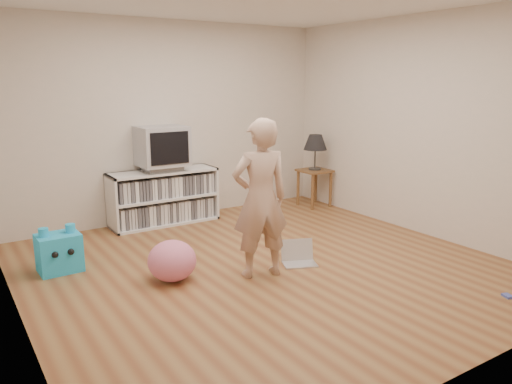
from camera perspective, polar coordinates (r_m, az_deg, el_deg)
The scene contains 12 objects.
ground at distance 5.10m, azimuth 1.05°, elevation -8.50°, with size 4.50×4.50×0.00m, color brown.
walls at distance 4.78m, azimuth 1.12°, elevation 6.17°, with size 4.52×4.52×2.60m.
media_unit at distance 6.62m, azimuth -10.55°, elevation -0.54°, with size 1.40×0.45×0.70m.
dvd_deck at distance 6.53m, azimuth -10.64°, elevation 2.72°, with size 0.45×0.35×0.07m, color gray.
crt_tv at distance 6.48m, azimuth -10.73°, elevation 5.20°, with size 0.60×0.53×0.50m.
side_table at distance 7.41m, azimuth 6.69°, elevation 1.54°, with size 0.42×0.42×0.55m.
table_lamp at distance 7.33m, azimuth 6.80°, elevation 5.57°, with size 0.34×0.34×0.52m.
person at distance 4.66m, azimuth 0.49°, elevation -0.81°, with size 0.55×0.36×1.51m, color tan.
laptop at distance 5.19m, azimuth 4.85°, elevation -7.40°, with size 0.41×0.38×0.23m.
playing_cards at distance 4.94m, azimuth 26.82°, elevation -10.56°, with size 0.07×0.09×0.02m, color #4658BC.
plush_blue at distance 5.28m, azimuth -21.58°, elevation -6.40°, with size 0.41×0.36×0.46m.
plush_pink at distance 4.77m, azimuth -9.57°, elevation -7.76°, with size 0.45×0.45×0.39m, color pink.
Camera 1 is at (-2.66, -3.93, 1.85)m, focal length 35.00 mm.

